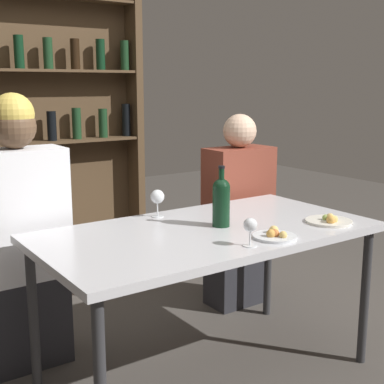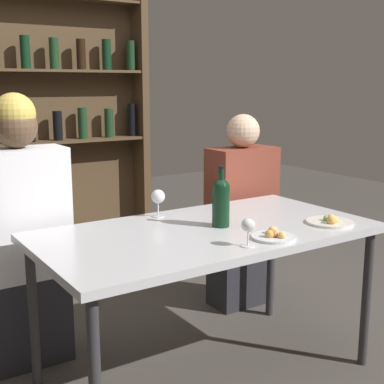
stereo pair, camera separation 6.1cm
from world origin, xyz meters
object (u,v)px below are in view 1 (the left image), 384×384
at_px(food_plate_1, 275,235).
at_px(seated_person_left, 21,240).
at_px(food_plate_0, 329,220).
at_px(wine_bottle, 221,200).
at_px(wine_glass_0, 250,226).
at_px(wine_glass_1, 157,198).
at_px(seated_person_right, 238,217).

bearing_deg(food_plate_1, seated_person_left, 133.05).
bearing_deg(food_plate_1, food_plate_0, 5.62).
bearing_deg(wine_bottle, food_plate_1, -76.65).
relative_size(wine_glass_0, wine_glass_1, 0.86).
distance_m(wine_bottle, wine_glass_0, 0.33).
xyz_separation_m(seated_person_left, seated_person_right, (1.34, 0.00, -0.08)).
bearing_deg(wine_glass_0, wine_bottle, 73.57).
xyz_separation_m(food_plate_0, food_plate_1, (-0.39, -0.04, -0.00)).
distance_m(food_plate_1, seated_person_left, 1.20).
bearing_deg(food_plate_1, wine_glass_1, 109.80).
xyz_separation_m(wine_bottle, seated_person_left, (-0.75, 0.59, -0.21)).
height_order(wine_glass_0, food_plate_0, wine_glass_0).
bearing_deg(seated_person_left, wine_bottle, -38.05).
distance_m(wine_glass_0, wine_glass_1, 0.63).
relative_size(wine_bottle, seated_person_left, 0.21).
height_order(wine_glass_0, seated_person_right, seated_person_right).
xyz_separation_m(wine_bottle, food_plate_1, (0.07, -0.29, -0.11)).
bearing_deg(wine_bottle, wine_glass_1, 115.26).
bearing_deg(wine_glass_0, seated_person_right, 52.61).
height_order(wine_bottle, wine_glass_0, wine_bottle).
bearing_deg(wine_glass_0, wine_glass_1, 95.14).
distance_m(wine_bottle, seated_person_right, 0.88).
relative_size(wine_glass_1, seated_person_left, 0.10).
bearing_deg(seated_person_left, wine_glass_0, -53.92).
distance_m(wine_glass_1, seated_person_right, 0.83).
xyz_separation_m(wine_glass_1, food_plate_1, (0.22, -0.61, -0.09)).
bearing_deg(seated_person_right, wine_glass_1, -160.13).
distance_m(wine_bottle, wine_glass_1, 0.35).
bearing_deg(food_plate_0, wine_glass_1, 136.97).
distance_m(wine_glass_1, seated_person_left, 0.68).
xyz_separation_m(food_plate_0, seated_person_left, (-1.21, 0.84, -0.09)).
height_order(wine_bottle, seated_person_left, seated_person_left).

